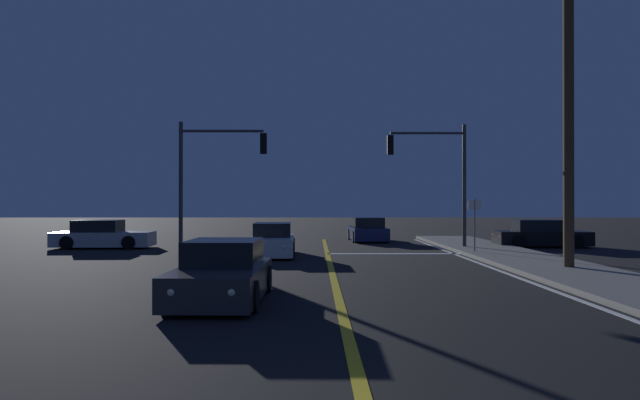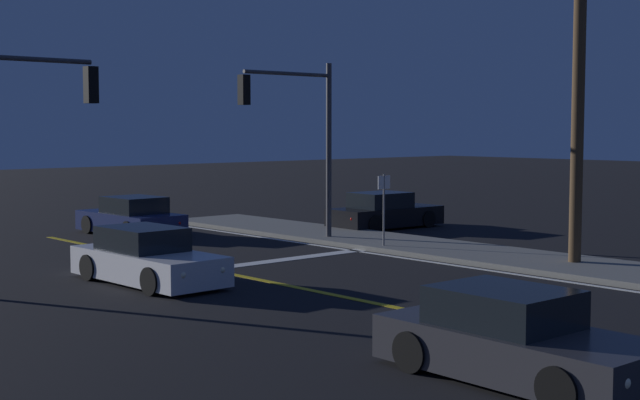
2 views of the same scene
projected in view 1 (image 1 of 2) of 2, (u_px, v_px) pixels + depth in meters
name	position (u px, v px, depth m)	size (l,w,h in m)	color
sidewalk_right	(619.00, 285.00, 14.71)	(3.20, 40.63, 0.15)	slate
lane_line_center	(336.00, 288.00, 14.64)	(0.20, 38.37, 0.01)	gold
lane_line_edge_right	(546.00, 288.00, 14.69)	(0.16, 38.37, 0.01)	white
stop_bar	(394.00, 254.00, 24.46)	(5.60, 0.50, 0.01)	white
car_parked_curb_navy	(368.00, 231.00, 32.61)	(2.10, 4.35, 1.34)	navy
car_lead_oncoming_silver	(103.00, 236.00, 27.56)	(4.62, 2.07, 1.34)	#B2B5BA
car_distant_tail_white	(272.00, 241.00, 23.66)	(1.93, 4.48, 1.34)	silver
car_following_oncoming_charcoal	(222.00, 275.00, 12.83)	(1.98, 4.31, 1.34)	#2D2D33
car_mid_block_black	(540.00, 235.00, 28.25)	(4.49, 2.06, 1.34)	black
traffic_signal_near_right	(437.00, 166.00, 26.79)	(3.67, 0.28, 5.80)	#38383D
traffic_signal_far_left	(212.00, 165.00, 25.30)	(3.85, 0.28, 5.71)	#38383D
utility_pole_right	(568.00, 86.00, 18.31)	(1.40, 0.33, 11.48)	#4C3823
street_sign_corner	(475.00, 217.00, 23.99)	(0.56, 0.08, 2.32)	slate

